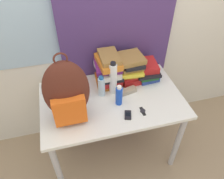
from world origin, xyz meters
name	(u,v)px	position (x,y,z in m)	size (l,w,h in m)	color
wall_back	(98,17)	(0.00, 0.79, 1.25)	(6.00, 0.06, 2.50)	silver
curtain_blue	(117,18)	(0.14, 0.74, 1.25)	(0.98, 0.04, 2.50)	#4C336B
desk	(112,107)	(0.00, 0.35, 0.65)	(1.15, 0.71, 0.74)	silver
backpack	(67,93)	(-0.35, 0.25, 0.98)	(0.32, 0.21, 0.55)	#512319
book_stack_left	(108,70)	(0.02, 0.55, 0.89)	(0.22, 0.28, 0.29)	orange
book_stack_center	(130,67)	(0.21, 0.56, 0.87)	(0.24, 0.29, 0.25)	red
book_stack_right	(146,70)	(0.37, 0.56, 0.82)	(0.21, 0.28, 0.15)	navy
water_bottle	(102,86)	(-0.07, 0.42, 0.83)	(0.06, 0.06, 0.19)	silver
sports_bottle	(113,78)	(0.03, 0.43, 0.89)	(0.06, 0.06, 0.30)	white
sunscreen_bottle	(119,96)	(0.04, 0.29, 0.83)	(0.05, 0.05, 0.18)	blue
cell_phone	(128,115)	(0.07, 0.14, 0.75)	(0.07, 0.09, 0.02)	black
sunglasses_case	(128,91)	(0.15, 0.39, 0.76)	(0.16, 0.08, 0.04)	gray
wristwatch	(143,111)	(0.19, 0.16, 0.75)	(0.04, 0.09, 0.01)	black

